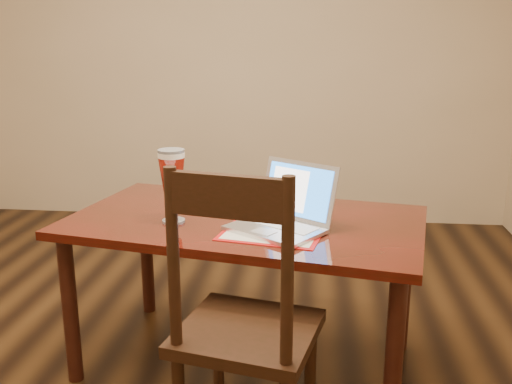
# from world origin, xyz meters

# --- Properties ---
(dining_table) EXTENTS (1.65, 1.12, 1.02)m
(dining_table) POSITION_xyz_m (0.41, 0.24, 0.64)
(dining_table) COLOR #4A0E09
(dining_table) RESTS_ON ground
(dining_chair) EXTENTS (0.55, 0.53, 1.09)m
(dining_chair) POSITION_xyz_m (0.49, -0.37, 0.51)
(dining_chair) COLOR black
(dining_chair) RESTS_ON ground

